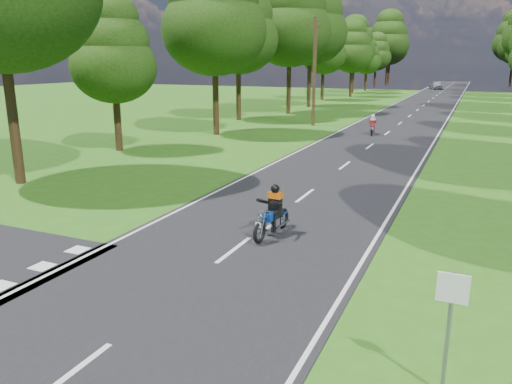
% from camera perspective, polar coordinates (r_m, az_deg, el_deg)
% --- Properties ---
extents(ground, '(160.00, 160.00, 0.00)m').
position_cam_1_polar(ground, '(11.77, -6.91, -9.91)').
color(ground, '#315D15').
rests_on(ground, ground).
extents(main_road, '(7.00, 140.00, 0.02)m').
position_cam_1_polar(main_road, '(59.61, 18.61, 9.37)').
color(main_road, black).
rests_on(main_road, ground).
extents(road_markings, '(7.40, 140.00, 0.01)m').
position_cam_1_polar(road_markings, '(57.76, 18.29, 9.26)').
color(road_markings, silver).
rests_on(road_markings, main_road).
extents(treeline, '(40.00, 115.35, 14.78)m').
position_cam_1_polar(treeline, '(69.41, 21.28, 16.65)').
color(treeline, black).
rests_on(treeline, ground).
extents(telegraph_pole, '(1.20, 0.26, 8.00)m').
position_cam_1_polar(telegraph_pole, '(38.91, 6.69, 13.51)').
color(telegraph_pole, '#382616').
rests_on(telegraph_pole, ground).
extents(road_sign, '(0.45, 0.07, 2.00)m').
position_cam_1_polar(road_sign, '(7.97, 21.30, -12.80)').
color(road_sign, slate).
rests_on(road_sign, ground).
extents(rider_near_blue, '(0.75, 1.81, 1.47)m').
position_cam_1_polar(rider_near_blue, '(14.22, 1.82, -2.14)').
color(rider_near_blue, '#0D3598').
rests_on(rider_near_blue, main_road).
extents(rider_far_red, '(0.76, 1.66, 1.34)m').
position_cam_1_polar(rider_far_red, '(34.86, 13.18, 7.50)').
color(rider_far_red, '#B10D26').
rests_on(rider_far_red, main_road).
extents(distant_car, '(2.90, 4.48, 1.42)m').
position_cam_1_polar(distant_car, '(93.43, 19.90, 11.42)').
color(distant_car, '#B0B2B8').
rests_on(distant_car, main_road).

